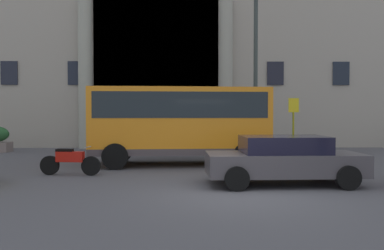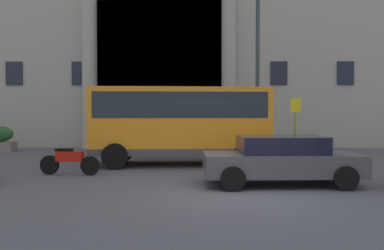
# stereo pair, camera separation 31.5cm
# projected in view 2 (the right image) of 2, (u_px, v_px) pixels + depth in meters

# --- Properties ---
(ground_plane) EXTENTS (80.00, 64.00, 0.12)m
(ground_plane) POSITION_uv_depth(u_px,v_px,m) (236.00, 196.00, 9.70)
(ground_plane) COLOR #4D4C52
(office_building_facade) EXTENTS (36.91, 9.64, 18.92)m
(office_building_facade) POSITION_uv_depth(u_px,v_px,m) (209.00, 0.00, 26.90)
(office_building_facade) COLOR #A1988B
(office_building_facade) RESTS_ON ground_plane
(orange_minibus) EXTENTS (6.62, 2.90, 2.86)m
(orange_minibus) POSITION_uv_depth(u_px,v_px,m) (180.00, 119.00, 15.16)
(orange_minibus) COLOR orange
(orange_minibus) RESTS_ON ground_plane
(bus_stop_sign) EXTENTS (0.44, 0.08, 2.57)m
(bus_stop_sign) POSITION_uv_depth(u_px,v_px,m) (295.00, 121.00, 17.21)
(bus_stop_sign) COLOR #959A14
(bus_stop_sign) RESTS_ON ground_plane
(hedge_planter_east) EXTENTS (2.05, 0.80, 1.46)m
(hedge_planter_east) POSITION_uv_depth(u_px,v_px,m) (227.00, 138.00, 20.08)
(hedge_planter_east) COLOR slate
(hedge_planter_east) RESTS_ON ground_plane
(parked_sedan_far) EXTENTS (4.20, 2.05, 1.31)m
(parked_sedan_far) POSITION_uv_depth(u_px,v_px,m) (281.00, 160.00, 10.90)
(parked_sedan_far) COLOR #484448
(parked_sedan_far) RESTS_ON ground_plane
(motorcycle_far_end) EXTENTS (1.93, 0.55, 0.89)m
(motorcycle_far_end) POSITION_uv_depth(u_px,v_px,m) (68.00, 160.00, 12.68)
(motorcycle_far_end) COLOR black
(motorcycle_far_end) RESTS_ON ground_plane
(lamppost_plaza_centre) EXTENTS (0.40, 0.40, 7.34)m
(lamppost_plaza_centre) POSITION_uv_depth(u_px,v_px,m) (258.00, 60.00, 17.95)
(lamppost_plaza_centre) COLOR #323B3A
(lamppost_plaza_centre) RESTS_ON ground_plane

